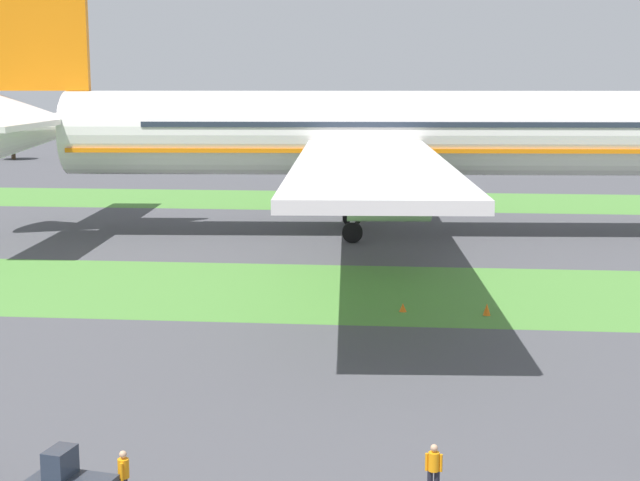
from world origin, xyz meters
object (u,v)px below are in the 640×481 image
at_px(ground_crew_loader, 124,475).
at_px(taxiway_marker_3, 403,307).
at_px(taxiway_marker_0, 487,309).
at_px(ground_crew_marshaller, 434,468).
at_px(airliner, 381,133).

xyz_separation_m(ground_crew_loader, taxiway_marker_3, (8.46, 26.03, -0.70)).
relative_size(ground_crew_loader, taxiway_marker_0, 2.49).
bearing_deg(taxiway_marker_0, ground_crew_marshaller, -98.21).
bearing_deg(ground_crew_marshaller, taxiway_marker_3, 98.04).
height_order(ground_crew_loader, taxiway_marker_3, ground_crew_loader).
relative_size(ground_crew_marshaller, taxiway_marker_3, 3.51).
bearing_deg(airliner, taxiway_marker_0, 10.24).
bearing_deg(taxiway_marker_3, airliner, 94.89).
bearing_deg(taxiway_marker_0, ground_crew_loader, -117.31).
distance_m(ground_crew_marshaller, taxiway_marker_0, 24.37).
bearing_deg(ground_crew_loader, taxiway_marker_3, 158.09).
relative_size(ground_crew_marshaller, taxiway_marker_0, 2.49).
bearing_deg(airliner, ground_crew_loader, -10.51).
bearing_deg(taxiway_marker_0, airliner, 104.27).
distance_m(airliner, ground_crew_loader, 54.57).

